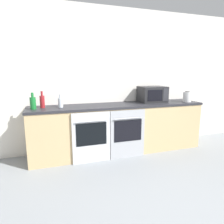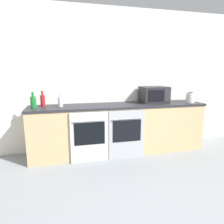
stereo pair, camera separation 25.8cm
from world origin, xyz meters
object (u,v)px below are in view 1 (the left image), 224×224
at_px(microwave, 152,94).
at_px(bottle_red, 42,101).
at_px(bottle_green, 33,103).
at_px(oven_left, 91,137).
at_px(oven_right, 128,134).
at_px(kettle, 187,97).
at_px(bottle_clear, 60,102).

relative_size(microwave, bottle_red, 1.85).
distance_m(microwave, bottle_green, 2.13).
bearing_deg(oven_left, oven_right, 0.00).
xyz_separation_m(bottle_green, kettle, (2.78, -0.08, -0.00)).
relative_size(oven_left, bottle_clear, 3.97).
distance_m(microwave, bottle_red, 2.00).
height_order(bottle_clear, bottle_green, bottle_green).
bearing_deg(kettle, oven_right, -171.82).
height_order(bottle_clear, kettle, bottle_clear).
relative_size(oven_left, bottle_red, 3.11).
relative_size(oven_left, microwave, 1.68).
distance_m(bottle_clear, bottle_red, 0.29).
bearing_deg(bottle_clear, oven_left, -35.77).
height_order(oven_right, microwave, microwave).
height_order(microwave, bottle_green, microwave).
bearing_deg(kettle, oven_left, -174.45).
height_order(oven_right, bottle_clear, bottle_clear).
height_order(oven_left, kettle, kettle).
bearing_deg(kettle, microwave, 163.56).
distance_m(oven_left, oven_right, 0.63).
height_order(oven_left, microwave, microwave).
relative_size(oven_right, bottle_green, 3.23).
bearing_deg(oven_left, kettle, 5.55).
xyz_separation_m(oven_left, kettle, (1.93, 0.19, 0.56)).
distance_m(oven_right, bottle_clear, 1.23).
bearing_deg(bottle_clear, bottle_green, -173.47).
distance_m(oven_left, microwave, 1.47).
distance_m(oven_left, kettle, 2.02).
height_order(microwave, bottle_clear, microwave).
relative_size(bottle_red, kettle, 1.32).
relative_size(oven_left, oven_right, 1.00).
xyz_separation_m(bottle_clear, bottle_green, (-0.42, -0.05, 0.02)).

